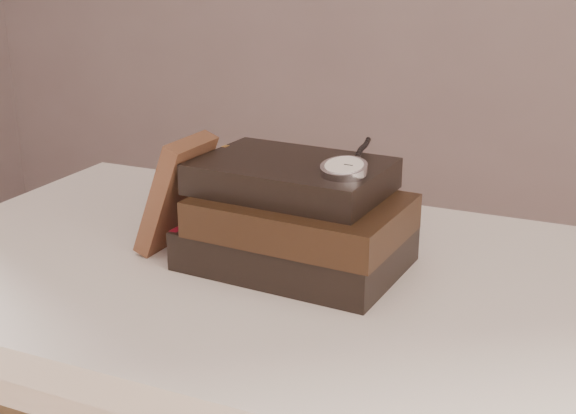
% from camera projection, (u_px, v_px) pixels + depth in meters
% --- Properties ---
extents(table, '(1.00, 0.60, 0.75)m').
position_uv_depth(table, '(282.00, 331.00, 0.99)').
color(table, silver).
rests_on(table, ground).
extents(book_stack, '(0.28, 0.20, 0.13)m').
position_uv_depth(book_stack, '(296.00, 219.00, 0.95)').
color(book_stack, black).
rests_on(book_stack, table).
extents(journal, '(0.08, 0.10, 0.15)m').
position_uv_depth(journal, '(176.00, 194.00, 0.99)').
color(journal, '#3F2418').
rests_on(journal, table).
extents(pocket_watch, '(0.06, 0.16, 0.02)m').
position_uv_depth(pocket_watch, '(346.00, 167.00, 0.88)').
color(pocket_watch, silver).
rests_on(pocket_watch, book_stack).
extents(eyeglasses, '(0.12, 0.13, 0.05)m').
position_uv_depth(eyeglasses, '(266.00, 180.00, 1.06)').
color(eyeglasses, silver).
rests_on(eyeglasses, book_stack).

